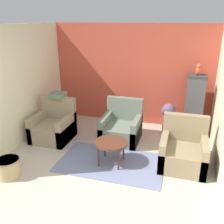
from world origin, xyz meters
name	(u,v)px	position (x,y,z in m)	size (l,w,h in m)	color
ground_plane	(79,206)	(0.00, 0.00, 0.00)	(20.00, 20.00, 0.00)	beige
wall_back_accent	(131,75)	(0.00, 3.45, 1.26)	(4.15, 0.06, 2.52)	#C64C38
wall_left	(21,86)	(-2.04, 1.71, 1.26)	(0.06, 3.42, 2.52)	beige
area_rug	(111,163)	(0.12, 1.27, 0.01)	(2.00, 1.20, 0.01)	slate
coffee_table	(111,144)	(0.12, 1.27, 0.41)	(0.62, 0.62, 0.46)	#512D1E
armchair_left	(54,127)	(-1.45, 1.91, 0.28)	(0.83, 0.83, 0.92)	#9E896B
armchair_right	(183,152)	(1.42, 1.58, 0.28)	(0.83, 0.83, 0.92)	#8E7A5B
armchair_middle	(121,128)	(0.05, 2.29, 0.28)	(0.83, 0.83, 0.92)	slate
birdcage	(194,107)	(1.58, 3.02, 0.69)	(0.55, 0.55, 1.45)	#353539
parrot	(198,70)	(1.58, 3.02, 1.56)	(0.12, 0.21, 0.26)	#D14C2D
potted_plant	(168,115)	(1.02, 2.97, 0.46)	(0.34, 0.31, 0.74)	brown
wicker_basket	(8,167)	(-1.48, 0.34, 0.18)	(0.41, 0.41, 0.34)	tan
throw_pillow	(58,95)	(-1.45, 2.21, 0.97)	(0.33, 0.33, 0.10)	slate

